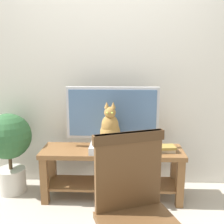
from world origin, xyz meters
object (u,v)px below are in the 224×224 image
Objects in this scene: tv_stand at (112,164)px; tv at (113,115)px; media_box at (110,148)px; potted_plant at (9,144)px; wooden_chair at (136,206)px; cat at (110,129)px; book_stack at (165,148)px.

tv reaches higher than tv_stand.
media_box is 1.06m from potted_plant.
potted_plant is at bearing 136.46° from wooden_chair.
wooden_chair is at bearing -79.27° from cat.
tv is 0.32m from media_box.
book_stack is (0.51, -0.11, -0.30)m from tv.
tv is at bearing 83.07° from media_box.
wooden_chair is at bearing -81.35° from tv.
wooden_chair reaches higher than media_box.
media_box is 0.40× the size of wooden_chair.
wooden_chair is 1.72m from potted_plant.
book_stack is (0.53, 0.04, -0.20)m from cat.
tv is 0.93× the size of wooden_chair.
media_box is 0.53m from book_stack.
wooden_chair reaches higher than book_stack.
wooden_chair is (0.18, -1.11, 0.21)m from tv_stand.
tv is 1.08× the size of potted_plant.
tv_stand is at bearing 77.96° from cat.
media_box reaches higher than tv_stand.
tv_stand is 1.08m from potted_plant.
cat is 0.57m from book_stack.
book_stack reaches higher than tv_stand.
media_box is 0.19m from cat.
tv_stand is 0.55m from book_stack.
cat is 0.43× the size of wooden_chair.
tv reaches higher than cat.
book_stack is at bearing 3.07° from media_box.
cat is at bearing -84.78° from media_box.
media_box is at bearing 95.22° from cat.
cat is (-0.02, -0.07, 0.38)m from tv_stand.
potted_plant is at bearing 172.90° from media_box.
wooden_chair is (0.18, -1.19, -0.27)m from tv.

